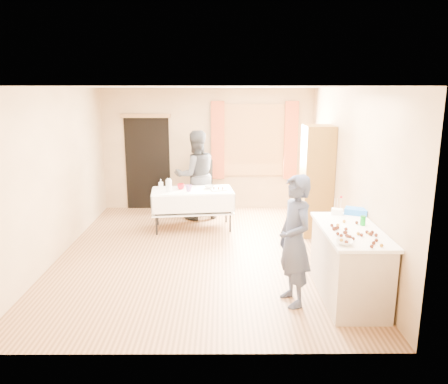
{
  "coord_description": "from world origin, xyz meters",
  "views": [
    {
      "loc": [
        0.31,
        -6.61,
        2.58
      ],
      "look_at": [
        0.34,
        0.0,
        1.01
      ],
      "focal_mm": 35.0,
      "sensor_mm": 36.0,
      "label": 1
    }
  ],
  "objects_px": {
    "chair": "(206,198)",
    "girl": "(295,241)",
    "cabinet": "(316,181)",
    "party_table": "(193,206)",
    "counter": "(349,264)",
    "woman": "(196,175)"
  },
  "relations": [
    {
      "from": "cabinet",
      "to": "woman",
      "type": "relative_size",
      "value": 1.1
    },
    {
      "from": "counter",
      "to": "party_table",
      "type": "distance_m",
      "value": 3.53
    },
    {
      "from": "cabinet",
      "to": "girl",
      "type": "xyz_separation_m",
      "value": [
        -0.81,
        -2.64,
        -0.18
      ]
    },
    {
      "from": "chair",
      "to": "cabinet",
      "type": "bearing_deg",
      "value": -57.86
    },
    {
      "from": "cabinet",
      "to": "counter",
      "type": "xyz_separation_m",
      "value": [
        -0.1,
        -2.5,
        -0.53
      ]
    },
    {
      "from": "chair",
      "to": "girl",
      "type": "height_order",
      "value": "girl"
    },
    {
      "from": "girl",
      "to": "party_table",
      "type": "bearing_deg",
      "value": -170.58
    },
    {
      "from": "cabinet",
      "to": "chair",
      "type": "distance_m",
      "value": 2.53
    },
    {
      "from": "party_table",
      "to": "chair",
      "type": "relative_size",
      "value": 1.43
    },
    {
      "from": "party_table",
      "to": "chair",
      "type": "distance_m",
      "value": 1.09
    },
    {
      "from": "woman",
      "to": "counter",
      "type": "bearing_deg",
      "value": 100.87
    },
    {
      "from": "woman",
      "to": "party_table",
      "type": "bearing_deg",
      "value": 67.36
    },
    {
      "from": "cabinet",
      "to": "woman",
      "type": "distance_m",
      "value": 2.41
    },
    {
      "from": "party_table",
      "to": "counter",
      "type": "bearing_deg",
      "value": -59.3
    },
    {
      "from": "party_table",
      "to": "girl",
      "type": "distance_m",
      "value": 3.29
    },
    {
      "from": "cabinet",
      "to": "chair",
      "type": "height_order",
      "value": "cabinet"
    },
    {
      "from": "cabinet",
      "to": "party_table",
      "type": "distance_m",
      "value": 2.32
    },
    {
      "from": "chair",
      "to": "woman",
      "type": "distance_m",
      "value": 0.71
    },
    {
      "from": "cabinet",
      "to": "woman",
      "type": "xyz_separation_m",
      "value": [
        -2.2,
        0.98,
        -0.09
      ]
    },
    {
      "from": "cabinet",
      "to": "party_table",
      "type": "relative_size",
      "value": 1.24
    },
    {
      "from": "chair",
      "to": "girl",
      "type": "relative_size",
      "value": 0.69
    },
    {
      "from": "woman",
      "to": "chair",
      "type": "bearing_deg",
      "value": -134.51
    }
  ]
}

